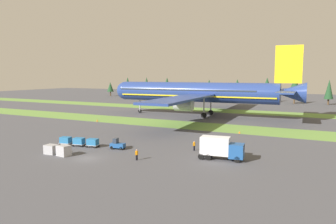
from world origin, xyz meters
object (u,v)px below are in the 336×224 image
at_px(ground_crew_loader, 137,154).
at_px(uld_container_0, 51,149).
at_px(ground_crew_marshaller, 194,145).
at_px(taxiway_marker_0, 97,120).
at_px(catering_truck, 221,147).
at_px(cargo_dolly_lead, 93,142).
at_px(airliner, 201,92).
at_px(baggage_tug, 117,145).
at_px(cargo_dolly_second, 79,141).
at_px(cargo_dolly_third, 66,140).
at_px(taxiway_marker_1, 240,132).
at_px(uld_container_1, 64,151).

height_order(ground_crew_loader, uld_container_0, ground_crew_loader).
xyz_separation_m(ground_crew_loader, uld_container_0, (-15.08, -3.07, -0.17)).
xyz_separation_m(ground_crew_marshaller, taxiway_marker_0, (-37.89, 19.97, -0.64)).
bearing_deg(uld_container_0, catering_truck, 19.31).
relative_size(catering_truck, taxiway_marker_0, 11.69).
bearing_deg(catering_truck, cargo_dolly_lead, -91.77).
bearing_deg(taxiway_marker_0, uld_container_0, -62.52).
distance_m(airliner, catering_truck, 52.84).
distance_m(baggage_tug, ground_crew_loader, 8.61).
relative_size(cargo_dolly_lead, cargo_dolly_second, 1.00).
bearing_deg(catering_truck, baggage_tug, -92.79).
xyz_separation_m(cargo_dolly_lead, catering_truck, (23.74, 2.30, 1.03)).
xyz_separation_m(cargo_dolly_third, uld_container_0, (2.74, -6.13, -0.14)).
bearing_deg(baggage_tug, taxiway_marker_1, 138.52).
bearing_deg(uld_container_0, cargo_dolly_third, 114.07).
relative_size(cargo_dolly_lead, taxiway_marker_0, 3.92).
bearing_deg(ground_crew_loader, uld_container_0, -59.32).
bearing_deg(cargo_dolly_second, taxiway_marker_1, 128.88).
xyz_separation_m(uld_container_0, taxiway_marker_0, (-17.17, 33.00, -0.47)).
bearing_deg(uld_container_0, airliner, 84.96).
distance_m(cargo_dolly_third, taxiway_marker_0, 30.51).
distance_m(uld_container_1, taxiway_marker_0, 38.62).
height_order(catering_truck, taxiway_marker_0, catering_truck).
xyz_separation_m(cargo_dolly_second, taxiway_marker_0, (-17.29, 26.40, -0.61)).
xyz_separation_m(cargo_dolly_lead, cargo_dolly_third, (-5.72, -0.94, 0.00)).
height_order(ground_crew_marshaller, taxiway_marker_0, ground_crew_marshaller).
bearing_deg(baggage_tug, ground_crew_loader, 46.65).
bearing_deg(taxiway_marker_0, ground_crew_loader, -42.87).
bearing_deg(taxiway_marker_1, cargo_dolly_third, -134.55).
height_order(cargo_dolly_second, catering_truck, catering_truck).
distance_m(baggage_tug, taxiway_marker_1, 29.71).
distance_m(ground_crew_loader, uld_container_0, 15.39).
xyz_separation_m(taxiway_marker_0, taxiway_marker_1, (40.91, 0.04, -0.06)).
bearing_deg(cargo_dolly_third, ground_crew_loader, 70.92).
relative_size(baggage_tug, ground_crew_loader, 1.60).
relative_size(airliner, ground_crew_loader, 43.82).
height_order(ground_crew_marshaller, ground_crew_loader, same).
distance_m(taxiway_marker_0, taxiway_marker_1, 40.91).
bearing_deg(cargo_dolly_second, taxiway_marker_0, -156.12).
xyz_separation_m(airliner, cargo_dolly_third, (-7.78, -51.07, -6.80)).
bearing_deg(uld_container_0, ground_crew_marshaller, 32.17).
distance_m(cargo_dolly_lead, taxiway_marker_0, 32.85).
relative_size(cargo_dolly_second, ground_crew_marshaller, 1.39).
xyz_separation_m(ground_crew_marshaller, ground_crew_loader, (-5.64, -9.97, 0.00)).
relative_size(airliner, taxiway_marker_1, 154.17).
bearing_deg(baggage_tug, cargo_dolly_lead, -90.00).
distance_m(cargo_dolly_third, ground_crew_marshaller, 24.45).
relative_size(taxiway_marker_0, taxiway_marker_1, 1.24).
bearing_deg(airliner, uld_container_0, 172.01).
relative_size(airliner, taxiway_marker_0, 123.92).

